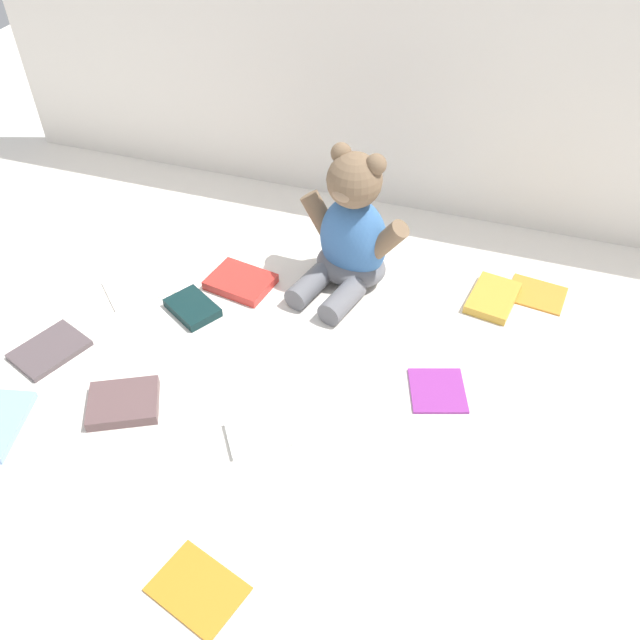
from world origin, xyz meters
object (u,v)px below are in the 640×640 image
teddy_bear (351,236)px  book_case_4 (537,293)px  book_case_1 (193,308)px  book_case_5 (138,287)px  book_case_9 (50,350)px  book_case_8 (493,298)px  book_case_10 (123,403)px  book_case_0 (258,434)px  book_case_3 (198,588)px  book_case_7 (438,390)px  book_case_6 (241,282)px

teddy_bear → book_case_4: bearing=25.6°
book_case_1 → book_case_5: (-0.13, 0.03, -0.00)m
book_case_9 → book_case_4: bearing=-130.9°
book_case_8 → book_case_10: bearing=-130.5°
book_case_0 → book_case_3: bearing=149.1°
teddy_bear → book_case_5: teddy_bear is taller
book_case_5 → book_case_4: bearing=59.7°
teddy_bear → book_case_9: bearing=-125.6°
book_case_7 → book_case_8: bearing=59.3°
book_case_1 → book_case_10: book_case_10 is taller
book_case_6 → book_case_7: 0.45m
book_case_10 → book_case_5: bearing=-1.0°
book_case_5 → book_case_7: size_ratio=1.24×
teddy_bear → book_case_5: 0.43m
teddy_bear → book_case_0: 0.43m
book_case_3 → book_case_9: 0.54m
book_case_3 → book_case_6: (-0.19, 0.58, 0.00)m
book_case_7 → book_case_9: bearing=172.3°
book_case_1 → book_case_4: bearing=142.8°
teddy_bear → book_case_3: size_ratio=2.42×
book_case_8 → book_case_10: 0.70m
book_case_9 → book_case_7: bearing=-148.4°
book_case_3 → book_case_4: 0.82m
book_case_0 → book_case_10: size_ratio=0.85×
book_case_0 → book_case_1: size_ratio=0.96×
book_case_6 → book_case_7: size_ratio=1.25×
book_case_3 → book_case_7: same height
book_case_3 → book_case_4: (0.37, 0.74, -0.00)m
book_case_0 → book_case_4: book_case_0 is taller
book_case_5 → book_case_8: bearing=58.1°
book_case_3 → teddy_bear: bearing=16.3°
book_case_1 → book_case_7: 0.48m
book_case_4 → book_case_8: bearing=-53.0°
book_case_10 → book_case_9: bearing=43.6°
book_case_6 → book_case_1: bearing=-20.1°
book_case_5 → book_case_8: book_case_8 is taller
book_case_3 → book_case_10: book_case_10 is taller
book_case_7 → book_case_8: 0.27m
teddy_bear → book_case_7: 0.34m
teddy_bear → book_case_8: (0.28, 0.02, -0.10)m
book_case_5 → book_case_9: (-0.06, -0.20, 0.00)m
book_case_6 → book_case_9: bearing=-32.5°
book_case_10 → book_case_6: bearing=-36.3°
book_case_9 → book_case_5: bearing=-85.6°
book_case_1 → book_case_3: bearing=57.6°
teddy_bear → book_case_0: bearing=-78.3°
teddy_bear → book_case_3: (-0.01, -0.67, -0.10)m
teddy_bear → book_case_8: size_ratio=2.35×
teddy_bear → book_case_6: bearing=-140.7°
book_case_3 → book_case_8: 0.75m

